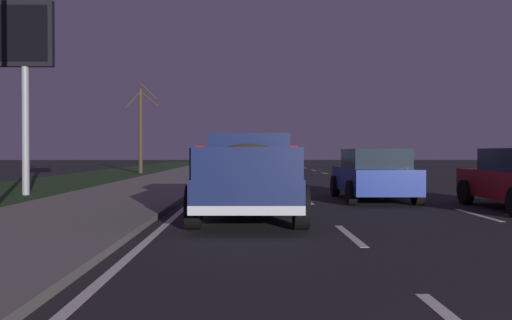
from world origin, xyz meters
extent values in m
plane|color=black|center=(27.00, 0.00, 0.00)|extent=(144.00, 144.00, 0.00)
cube|color=slate|center=(27.00, 7.45, 0.06)|extent=(108.00, 4.00, 0.12)
cube|color=#1E3819|center=(27.00, 12.45, 0.00)|extent=(108.00, 6.00, 0.01)
cube|color=silver|center=(10.66, -1.75, 0.00)|extent=(2.40, 0.14, 0.01)
cube|color=silver|center=(17.15, -1.75, 0.00)|extent=(2.40, 0.14, 0.01)
cube|color=silver|center=(22.42, -1.75, 0.00)|extent=(2.40, 0.14, 0.01)
cube|color=silver|center=(29.37, -1.75, 0.00)|extent=(2.40, 0.14, 0.01)
cube|color=silver|center=(35.33, -1.75, 0.00)|extent=(2.40, 0.14, 0.01)
cube|color=silver|center=(41.68, -1.75, 0.00)|extent=(2.40, 0.14, 0.01)
cube|color=silver|center=(48.30, -1.75, 0.00)|extent=(2.40, 0.14, 0.01)
cube|color=silver|center=(55.07, -1.75, 0.00)|extent=(2.40, 0.14, 0.01)
cube|color=silver|center=(60.50, -1.75, 0.00)|extent=(2.40, 0.14, 0.01)
cube|color=silver|center=(66.87, -1.75, 0.00)|extent=(2.40, 0.14, 0.01)
cube|color=silver|center=(71.89, -1.75, 0.00)|extent=(2.40, 0.14, 0.01)
cube|color=silver|center=(77.71, -1.75, 0.00)|extent=(2.40, 0.14, 0.01)
cube|color=silver|center=(7.73, 1.75, 0.00)|extent=(2.40, 0.14, 0.01)
cube|color=silver|center=(14.38, 1.75, 0.00)|extent=(2.40, 0.14, 0.01)
cube|color=silver|center=(20.36, 1.75, 0.00)|extent=(2.40, 0.14, 0.01)
cube|color=silver|center=(27.16, 1.75, 0.00)|extent=(2.40, 0.14, 0.01)
cube|color=silver|center=(33.50, 1.75, 0.00)|extent=(2.40, 0.14, 0.01)
cube|color=silver|center=(40.20, 1.75, 0.00)|extent=(2.40, 0.14, 0.01)
cube|color=silver|center=(45.33, 1.75, 0.00)|extent=(2.40, 0.14, 0.01)
cube|color=silver|center=(51.51, 1.75, 0.00)|extent=(2.40, 0.14, 0.01)
cube|color=silver|center=(57.96, 1.75, 0.00)|extent=(2.40, 0.14, 0.01)
cube|color=silver|center=(64.22, 1.75, 0.00)|extent=(2.40, 0.14, 0.01)
cube|color=silver|center=(70.30, 1.75, 0.00)|extent=(2.40, 0.14, 0.01)
cube|color=silver|center=(76.98, 1.75, 0.00)|extent=(2.40, 0.14, 0.01)
cube|color=silver|center=(27.00, 5.15, 0.00)|extent=(108.00, 0.14, 0.01)
cube|color=#141E4C|center=(10.25, 3.50, 0.67)|extent=(5.43, 2.08, 0.60)
cube|color=#141E4C|center=(11.43, 3.48, 1.42)|extent=(2.19, 1.87, 0.90)
cube|color=#1E2833|center=(10.38, 3.50, 1.47)|extent=(0.06, 1.44, 0.50)
cube|color=#141E4C|center=(9.18, 4.46, 1.25)|extent=(3.02, 0.12, 0.56)
cube|color=#141E4C|center=(9.15, 2.58, 1.25)|extent=(3.02, 0.12, 0.56)
cube|color=#141E4C|center=(7.59, 3.54, 1.25)|extent=(0.11, 1.88, 0.56)
cube|color=silver|center=(7.59, 3.54, 0.45)|extent=(0.15, 2.00, 0.16)
cube|color=red|center=(7.61, 4.34, 1.45)|extent=(0.06, 0.14, 0.20)
cube|color=red|center=(7.58, 2.74, 1.45)|extent=(0.06, 0.14, 0.20)
ellipsoid|color=#4C422D|center=(9.17, 3.52, 1.29)|extent=(2.61, 1.56, 0.64)
sphere|color=silver|center=(9.67, 3.87, 1.15)|extent=(0.40, 0.40, 0.40)
sphere|color=beige|center=(8.56, 3.22, 1.13)|extent=(0.34, 0.34, 0.34)
cylinder|color=black|center=(12.04, 4.47, 0.42)|extent=(0.84, 0.28, 0.84)
cylinder|color=black|center=(12.01, 2.47, 0.42)|extent=(0.84, 0.28, 0.84)
cylinder|color=black|center=(8.48, 4.53, 0.42)|extent=(0.84, 0.28, 0.84)
cylinder|color=black|center=(8.45, 2.53, 0.42)|extent=(0.84, 0.28, 0.84)
cylinder|color=black|center=(13.14, -2.49, 0.34)|extent=(0.68, 0.22, 0.68)
cube|color=black|center=(32.09, 3.34, 0.63)|extent=(4.42, 1.84, 0.70)
cube|color=#1E2833|center=(31.84, 3.34, 1.26)|extent=(2.48, 1.61, 0.56)
cylinder|color=black|center=(33.58, 4.25, 0.34)|extent=(0.68, 0.22, 0.68)
cylinder|color=black|center=(33.60, 2.45, 0.34)|extent=(0.68, 0.22, 0.68)
cylinder|color=black|center=(30.59, 4.23, 0.34)|extent=(0.68, 0.22, 0.68)
cylinder|color=black|center=(30.60, 2.43, 0.34)|extent=(0.68, 0.22, 0.68)
cube|color=red|center=(29.94, 3.32, 0.68)|extent=(0.09, 1.51, 0.10)
cube|color=navy|center=(14.40, -0.21, 0.63)|extent=(4.43, 1.87, 0.70)
cube|color=#1E2833|center=(14.15, -0.21, 1.26)|extent=(2.49, 1.62, 0.56)
cylinder|color=black|center=(15.91, 0.67, 0.34)|extent=(0.68, 0.22, 0.68)
cylinder|color=black|center=(15.88, -1.13, 0.34)|extent=(0.68, 0.22, 0.68)
cylinder|color=black|center=(12.91, 0.71, 0.34)|extent=(0.68, 0.22, 0.68)
cylinder|color=black|center=(12.89, -1.09, 0.34)|extent=(0.68, 0.22, 0.68)
cube|color=red|center=(12.25, -0.18, 0.68)|extent=(0.10, 1.51, 0.10)
cylinder|color=#99999E|center=(16.56, 10.99, 3.26)|extent=(0.24, 0.24, 6.51)
cube|color=black|center=(16.56, 10.99, 5.41)|extent=(0.24, 1.90, 2.20)
cube|color=black|center=(16.43, 10.99, 5.41)|extent=(0.04, 1.60, 1.87)
cylinder|color=#423323|center=(35.55, 10.96, 2.90)|extent=(0.28, 0.28, 5.81)
cylinder|color=#423323|center=(35.52, 10.39, 5.63)|extent=(0.15, 1.22, 1.24)
cylinder|color=#423323|center=(35.46, 10.35, 5.13)|extent=(0.23, 1.30, 1.12)
cylinder|color=#423323|center=(35.16, 11.42, 5.02)|extent=(0.80, 1.03, 1.34)
camera|label=1|loc=(-1.45, 3.51, 1.44)|focal=37.41mm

